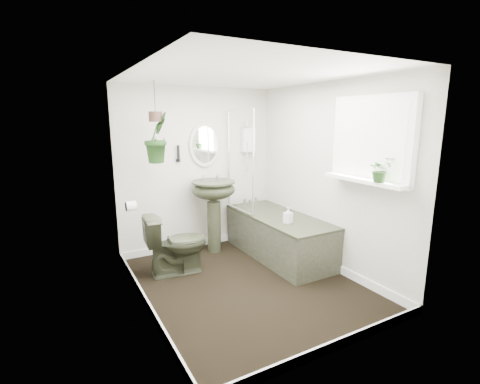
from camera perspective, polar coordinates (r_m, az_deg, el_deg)
floor at (r=4.16m, az=1.04°, el=-14.84°), size 2.30×2.80×0.02m
ceiling at (r=3.74m, az=1.18°, el=18.81°), size 2.30×2.80×0.02m
wall_back at (r=5.03m, az=-6.99°, el=3.70°), size 2.30×0.02×2.30m
wall_front at (r=2.69m, az=16.40°, el=-3.91°), size 2.30×0.02×2.30m
wall_left at (r=3.36m, az=-16.27°, el=-0.77°), size 0.02×2.80×2.30m
wall_right at (r=4.47m, az=14.10°, el=2.40°), size 0.02×2.80×2.30m
skirting at (r=4.13m, az=1.04°, el=-14.09°), size 2.30×2.80×0.10m
bathtub at (r=4.83m, az=6.35°, el=-7.14°), size 0.72×1.72×0.58m
bath_screen at (r=4.84m, az=0.04°, el=5.02°), size 0.04×0.72×1.40m
shower_box at (r=5.28m, az=1.34°, el=8.53°), size 0.20×0.10×0.35m
oval_mirror at (r=5.00m, az=-5.78°, el=7.71°), size 0.46×0.03×0.62m
wall_sconce at (r=4.85m, az=-10.07°, el=6.28°), size 0.04×0.04×0.22m
toilet_roll_holder at (r=4.10m, az=-17.46°, el=-2.20°), size 0.11×0.11×0.11m
window_recess at (r=3.88m, az=20.81°, el=8.04°), size 0.08×1.00×0.90m
window_sill at (r=3.87m, az=19.68°, el=1.85°), size 0.18×1.00×0.04m
window_blinds at (r=3.85m, az=20.37°, el=8.04°), size 0.01×0.86×0.76m
toilet at (r=4.34m, az=-10.39°, el=-8.34°), size 0.76×0.47×0.75m
pedestal_sink at (r=4.93m, az=-4.29°, el=-3.99°), size 0.71×0.64×1.03m
sill_plant at (r=3.67m, az=22.05°, el=3.43°), size 0.24×0.22×0.25m
hanging_plant at (r=4.33m, az=-13.53°, el=8.70°), size 0.42×0.43×0.61m
soap_bottle at (r=4.39m, az=7.90°, el=-3.79°), size 0.12×0.12×0.20m
hanging_pot at (r=4.32m, az=-13.69°, el=11.92°), size 0.16×0.16×0.12m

